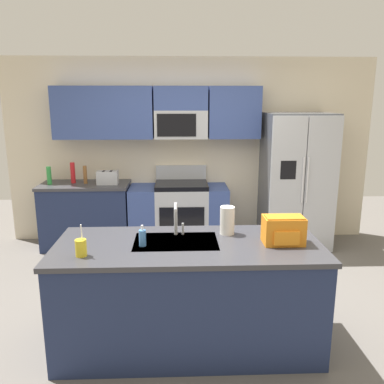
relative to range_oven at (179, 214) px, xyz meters
The scene contains 15 objects.
ground_plane 1.86m from the range_oven, 84.60° to the right, with size 9.00×9.00×0.00m, color #66605B.
kitchen_wall_unit 1.07m from the range_oven, 84.35° to the left, with size 5.20×0.43×2.60m.
back_counter 1.29m from the range_oven, behind, with size 1.21×0.63×0.90m.
range_oven is the anchor object (origin of this frame).
refrigerator 1.69m from the range_oven, ahead, with size 0.90×0.76×1.85m.
island_counter 2.37m from the range_oven, 88.49° to the right, with size 2.15×0.90×0.90m.
toaster 1.11m from the range_oven, behind, with size 0.28×0.16×0.18m.
pepper_mill 1.40m from the range_oven, behind, with size 0.05×0.05×0.25m, color brown.
bottle_green 1.85m from the range_oven, behind, with size 0.06×0.06×0.24m, color green.
bottle_red 1.57m from the range_oven, behind, with size 0.06×0.06×0.28m, color red.
sink_faucet 2.26m from the range_oven, 90.82° to the right, with size 0.08×0.21×0.28m.
drink_cup_yellow 2.75m from the range_oven, 105.79° to the right, with size 0.08×0.08×0.25m.
soap_dispenser 2.48m from the range_oven, 97.09° to the right, with size 0.06×0.06×0.17m.
paper_towel_roll 2.26m from the range_oven, 79.35° to the right, with size 0.12×0.12×0.24m, color white.
backpack 2.60m from the range_oven, 71.06° to the right, with size 0.32×0.22×0.23m.
Camera 1 is at (-0.19, -3.56, 2.03)m, focal length 37.03 mm.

